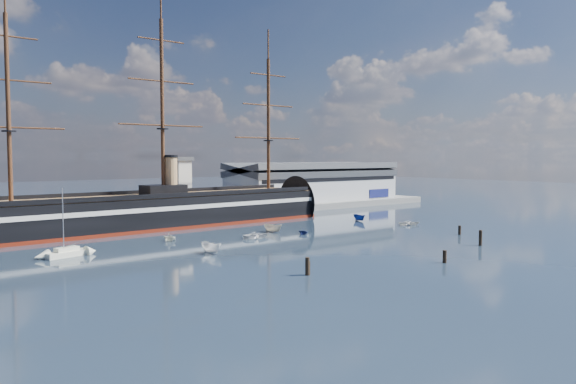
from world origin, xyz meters
TOP-DOWN VIEW (x-y plane):
  - ground at (0.00, 40.00)m, footprint 600.00×600.00m
  - quay at (10.00, 76.00)m, footprint 180.00×18.00m
  - warehouse at (58.00, 80.00)m, footprint 63.00×21.00m
  - quay_tower at (3.00, 73.00)m, footprint 5.00×5.00m
  - warship at (-12.82, 60.00)m, footprint 113.15×19.35m
  - sailboat at (-40.67, 33.37)m, footprint 7.71×3.84m
  - motorboat_a at (-19.67, 20.76)m, footprint 6.18×2.43m
  - motorboat_b at (-2.61, 30.58)m, footprint 1.62×3.75m
  - motorboat_c at (5.75, 35.82)m, footprint 6.11×3.23m
  - motorboat_d at (-18.72, 38.49)m, footprint 5.60×3.85m
  - motorboat_e at (40.42, 24.71)m, footprint 2.73×3.44m
  - motorboat_f at (36.96, 38.58)m, footprint 5.91×3.29m
  - motorboat_g at (8.69, 28.72)m, footprint 4.51×2.82m
  - piling_near_left at (-18.64, -3.85)m, footprint 0.64×0.64m
  - piling_near_mid at (4.60, -10.83)m, footprint 0.64×0.64m
  - piling_near_right at (24.88, -4.66)m, footprint 0.64×0.64m
  - piling_far_right at (34.94, 6.67)m, footprint 0.64×0.64m

SIDE VIEW (x-z plane):
  - ground at x=0.00m, z-range 0.00..0.00m
  - quay at x=10.00m, z-range -1.00..1.00m
  - motorboat_a at x=-19.67m, z-range -1.22..1.22m
  - motorboat_b at x=-2.61m, z-range -0.86..0.86m
  - motorboat_c at x=5.75m, z-range -1.16..1.16m
  - motorboat_d at x=-18.72m, z-range -0.94..0.94m
  - motorboat_e at x=40.42m, z-range -0.75..0.75m
  - motorboat_f at x=36.96m, z-range -1.12..1.12m
  - motorboat_g at x=8.69m, z-range -0.77..0.77m
  - piling_near_left at x=-18.64m, z-range -1.65..1.65m
  - piling_near_mid at x=4.60m, z-range -1.38..1.38m
  - piling_near_right at x=24.88m, z-range -1.85..1.85m
  - piling_far_right at x=34.94m, z-range -1.35..1.35m
  - sailboat at x=-40.67m, z-range -5.17..6.68m
  - warship at x=-12.82m, z-range -22.93..31.01m
  - warehouse at x=58.00m, z-range 2.18..13.78m
  - quay_tower at x=3.00m, z-range 2.25..17.25m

